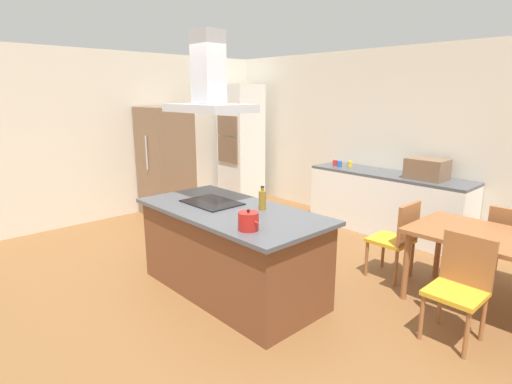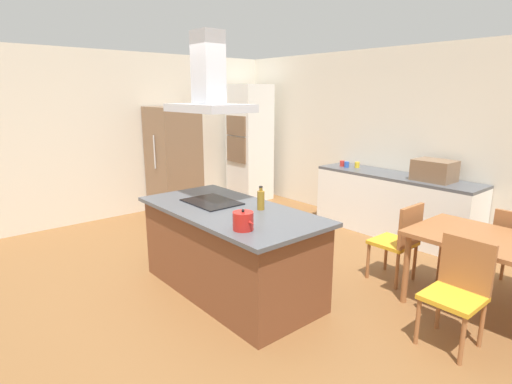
{
  "view_description": "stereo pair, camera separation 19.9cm",
  "coord_description": "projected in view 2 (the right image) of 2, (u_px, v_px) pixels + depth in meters",
  "views": [
    {
      "loc": [
        3.05,
        -2.5,
        2.03
      ],
      "look_at": [
        -0.06,
        0.4,
        1.0
      ],
      "focal_mm": 28.51,
      "sensor_mm": 36.0,
      "label": 1
    },
    {
      "loc": [
        3.19,
        -2.35,
        2.03
      ],
      "look_at": [
        -0.06,
        0.4,
        1.0
      ],
      "focal_mm": 28.51,
      "sensor_mm": 36.0,
      "label": 2
    }
  ],
  "objects": [
    {
      "name": "chair_at_left_end",
      "position": [
        400.0,
        238.0,
        4.4
      ],
      "size": [
        0.42,
        0.42,
        0.89
      ],
      "color": "gold",
      "rests_on": "ground"
    },
    {
      "name": "olive_oil_bottle",
      "position": [
        261.0,
        200.0,
        4.05
      ],
      "size": [
        0.07,
        0.07,
        0.24
      ],
      "color": "olive",
      "rests_on": "kitchen_island"
    },
    {
      "name": "ground",
      "position": [
        323.0,
        255.0,
        5.26
      ],
      "size": [
        16.0,
        16.0,
        0.0
      ],
      "primitive_type": "plane",
      "color": "brown"
    },
    {
      "name": "tea_kettle",
      "position": [
        243.0,
        221.0,
        3.45
      ],
      "size": [
        0.23,
        0.18,
        0.18
      ],
      "color": "#B21E19",
      "rests_on": "kitchen_island"
    },
    {
      "name": "wall_oven_stack",
      "position": [
        250.0,
        143.0,
        7.87
      ],
      "size": [
        0.7,
        0.66,
        2.2
      ],
      "color": "white",
      "rests_on": "ground"
    },
    {
      "name": "wall_left",
      "position": [
        158.0,
        133.0,
        7.18
      ],
      "size": [
        0.1,
        8.8,
        2.7
      ],
      "primitive_type": "cube",
      "color": "beige",
      "rests_on": "ground"
    },
    {
      "name": "coffee_mug_blue",
      "position": [
        347.0,
        165.0,
        6.38
      ],
      "size": [
        0.08,
        0.08,
        0.09
      ],
      "primitive_type": "cylinder",
      "color": "#2D56B2",
      "rests_on": "back_counter"
    },
    {
      "name": "countertop_microwave",
      "position": [
        434.0,
        170.0,
        5.38
      ],
      "size": [
        0.5,
        0.38,
        0.28
      ],
      "primitive_type": "cube",
      "color": "brown",
      "rests_on": "back_counter"
    },
    {
      "name": "dining_table",
      "position": [
        493.0,
        248.0,
        3.69
      ],
      "size": [
        1.4,
        0.9,
        0.75
      ],
      "color": "#995B33",
      "rests_on": "ground"
    },
    {
      "name": "wall_back",
      "position": [
        404.0,
        141.0,
        6.04
      ],
      "size": [
        7.2,
        0.1,
        2.7
      ],
      "primitive_type": "cube",
      "color": "beige",
      "rests_on": "ground"
    },
    {
      "name": "refrigerator",
      "position": [
        174.0,
        161.0,
        6.95
      ],
      "size": [
        0.8,
        0.73,
        1.82
      ],
      "color": "brown",
      "rests_on": "ground"
    },
    {
      "name": "kitchen_island",
      "position": [
        230.0,
        250.0,
        4.21
      ],
      "size": [
        2.07,
        1.01,
        0.9
      ],
      "color": "brown",
      "rests_on": "ground"
    },
    {
      "name": "coffee_mug_yellow",
      "position": [
        357.0,
        165.0,
        6.36
      ],
      "size": [
        0.08,
        0.08,
        0.09
      ],
      "primitive_type": "cylinder",
      "color": "gold",
      "rests_on": "back_counter"
    },
    {
      "name": "coffee_mug_red",
      "position": [
        342.0,
        163.0,
        6.48
      ],
      "size": [
        0.08,
        0.08,
        0.09
      ],
      "primitive_type": "cylinder",
      "color": "red",
      "rests_on": "back_counter"
    },
    {
      "name": "back_counter",
      "position": [
        393.0,
        205.0,
        5.93
      ],
      "size": [
        2.37,
        0.62,
        0.9
      ],
      "color": "white",
      "rests_on": "ground"
    },
    {
      "name": "cooktop",
      "position": [
        212.0,
        202.0,
        4.34
      ],
      "size": [
        0.6,
        0.44,
        0.01
      ],
      "primitive_type": "cube",
      "color": "black",
      "rests_on": "kitchen_island"
    },
    {
      "name": "chair_facing_island",
      "position": [
        459.0,
        286.0,
        3.31
      ],
      "size": [
        0.42,
        0.42,
        0.89
      ],
      "color": "gold",
      "rests_on": "ground"
    },
    {
      "name": "range_hood",
      "position": [
        209.0,
        86.0,
        4.05
      ],
      "size": [
        0.9,
        0.55,
        0.78
      ],
      "color": "#ADADB2"
    }
  ]
}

